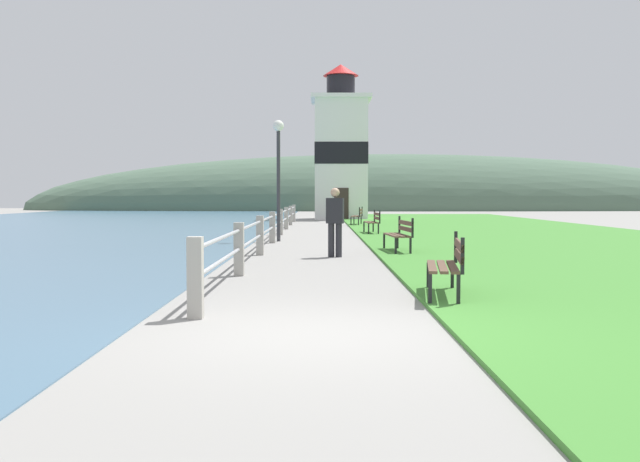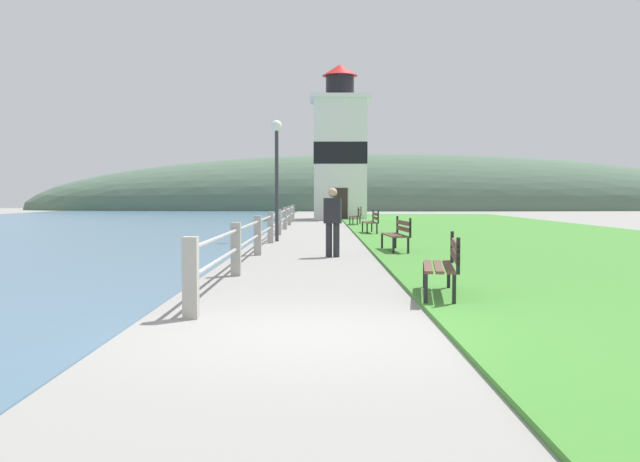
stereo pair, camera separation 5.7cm
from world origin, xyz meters
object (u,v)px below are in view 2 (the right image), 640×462
(person_strolling, at_px, (334,220))
(park_bench_far, at_px, (373,221))
(lighthouse, at_px, (341,151))
(park_bench_by_lighthouse, at_px, (358,215))
(park_bench_midway, at_px, (399,232))
(lamp_post, at_px, (278,158))
(park_bench_near, at_px, (446,262))

(person_strolling, bearing_deg, park_bench_far, 2.03)
(park_bench_far, bearing_deg, lighthouse, -90.39)
(lighthouse, bearing_deg, park_bench_by_lighthouse, -86.81)
(lighthouse, distance_m, person_strolling, 29.14)
(park_bench_far, xyz_separation_m, park_bench_by_lighthouse, (-0.15, 8.27, 0.00))
(park_bench_midway, distance_m, park_bench_by_lighthouse, 17.34)
(park_bench_midway, distance_m, lamp_post, 6.33)
(park_bench_near, distance_m, lamp_post, 13.71)
(park_bench_midway, distance_m, park_bench_far, 9.07)
(person_strolling, bearing_deg, lamp_post, 27.30)
(park_bench_far, relative_size, park_bench_by_lighthouse, 0.96)
(lighthouse, height_order, lamp_post, lighthouse)
(park_bench_near, bearing_deg, lighthouse, -81.42)
(lamp_post, bearing_deg, park_bench_by_lighthouse, 75.34)
(lighthouse, bearing_deg, park_bench_midway, -88.45)
(park_bench_by_lighthouse, distance_m, lighthouse, 11.05)
(park_bench_near, height_order, person_strolling, person_strolling)
(park_bench_by_lighthouse, bearing_deg, person_strolling, 93.02)
(park_bench_far, height_order, person_strolling, person_strolling)
(park_bench_far, height_order, lighthouse, lighthouse)
(lamp_post, bearing_deg, park_bench_near, -76.28)
(park_bench_by_lighthouse, height_order, lighthouse, lighthouse)
(park_bench_near, relative_size, lamp_post, 0.44)
(park_bench_near, height_order, park_bench_by_lighthouse, same)
(park_bench_near, relative_size, lighthouse, 0.18)
(park_bench_near, distance_m, park_bench_midway, 8.31)
(park_bench_near, bearing_deg, park_bench_midway, -83.88)
(park_bench_midway, distance_m, lighthouse, 27.96)
(lamp_post, bearing_deg, park_bench_far, 51.00)
(park_bench_midway, relative_size, park_bench_far, 1.11)
(park_bench_by_lighthouse, relative_size, lamp_post, 0.45)
(park_bench_midway, xyz_separation_m, park_bench_far, (-0.02, 9.07, -0.00))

